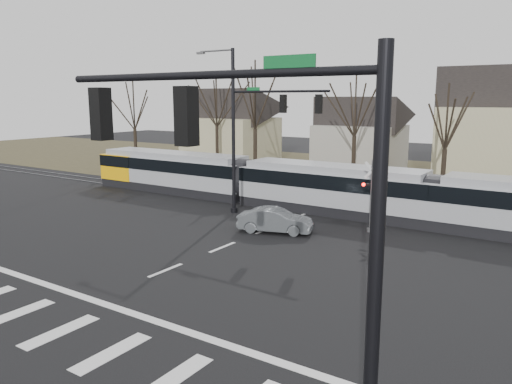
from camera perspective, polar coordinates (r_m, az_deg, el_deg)
The scene contains 15 objects.
ground at distance 20.53m, azimuth -14.21°, elevation -10.25°, with size 140.00×140.00×0.00m, color black.
grass_verge at distance 47.56m, azimuth 15.46°, elevation 1.57°, with size 140.00×28.00×0.01m, color #38331E.
crosswalk at distance 18.31m, azimuth -23.72°, elevation -13.47°, with size 27.00×2.60×0.01m.
stop_line at distance 19.46m, azimuth -18.19°, elevation -11.63°, with size 28.00×0.35×0.01m, color silver.
lane_dashes at distance 32.95m, azimuth 6.73°, elevation -2.04°, with size 0.18×30.00×0.01m.
rail_pair at distance 32.77m, azimuth 6.57°, elevation -2.06°, with size 90.00×1.52×0.06m.
tram at distance 32.17m, azimuth 8.51°, elevation 0.63°, with size 40.39×3.00×3.06m.
sedan at distance 27.22m, azimuth 2.20°, elevation -3.26°, with size 4.28×2.62×1.33m, color #525659.
signal_pole_near_right at distance 8.25m, azimuth 1.23°, elevation -3.72°, with size 6.72×0.44×8.00m.
signal_pole_far at distance 30.36m, azimuth -0.15°, elevation 7.81°, with size 9.28×0.44×10.20m.
rail_crossing_signal at distance 27.74m, azimuth 13.05°, elevation -0.68°, with size 1.08×0.36×4.00m.
tree_row at distance 40.75m, azimuth 15.84°, elevation 7.16°, with size 59.20×7.20×10.00m.
house_a at distance 58.10m, azimuth -2.91°, elevation 7.95°, with size 9.72×8.64×8.60m.
house_b at distance 52.57m, azimuth 11.83°, elevation 6.91°, with size 8.64×7.56×7.65m.
house_c at distance 46.12m, azimuth 26.94°, elevation 7.07°, with size 10.80×8.64×10.10m.
Camera 1 is at (14.37, -12.76, 7.22)m, focal length 35.00 mm.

